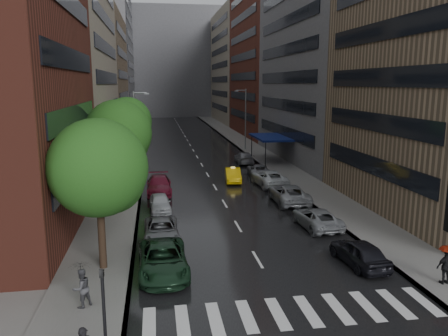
{
  "coord_description": "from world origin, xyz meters",
  "views": [
    {
      "loc": [
        -5.61,
        -19.05,
        9.99
      ],
      "look_at": [
        0.0,
        16.34,
        3.0
      ],
      "focal_mm": 35.0,
      "sensor_mm": 36.0,
      "label": 1
    }
  ],
  "objects": [
    {
      "name": "buildings_right",
      "position": [
        15.0,
        56.7,
        15.03
      ],
      "size": [
        8.05,
        109.1,
        36.0
      ],
      "color": "#937A5B",
      "rests_on": "ground"
    },
    {
      "name": "crosswalk",
      "position": [
        0.2,
        -2.0,
        0.01
      ],
      "size": [
        13.15,
        2.8,
        0.01
      ],
      "color": "silver",
      "rests_on": "ground"
    },
    {
      "name": "awning",
      "position": [
        8.98,
        35.0,
        3.13
      ],
      "size": [
        4.0,
        8.0,
        3.12
      ],
      "color": "navy",
      "rests_on": "sidewalk_right"
    },
    {
      "name": "building_far",
      "position": [
        0.0,
        118.0,
        16.0
      ],
      "size": [
        40.0,
        14.0,
        32.0
      ],
      "primitive_type": "cube",
      "color": "slate",
      "rests_on": "ground"
    },
    {
      "name": "road",
      "position": [
        0.0,
        50.0,
        0.01
      ],
      "size": [
        14.0,
        140.0,
        0.01
      ],
      "primitive_type": "cube",
      "color": "black",
      "rests_on": "ground"
    },
    {
      "name": "parked_cars_left",
      "position": [
        -5.4,
        10.91,
        0.74
      ],
      "size": [
        2.7,
        23.02,
        1.58
      ],
      "color": "#173420",
      "rests_on": "ground"
    },
    {
      "name": "traffic_light",
      "position": [
        -7.6,
        -4.31,
        2.23
      ],
      "size": [
        0.18,
        0.15,
        3.45
      ],
      "color": "black",
      "rests_on": "sidewalk_left"
    },
    {
      "name": "parked_cars_right",
      "position": [
        5.4,
        18.48,
        0.74
      ],
      "size": [
        2.96,
        36.62,
        1.58
      ],
      "color": "black",
      "rests_on": "ground"
    },
    {
      "name": "tree_far",
      "position": [
        -8.6,
        30.07,
        5.83
      ],
      "size": [
        5.34,
        5.34,
        8.51
      ],
      "color": "#382619",
      "rests_on": "ground"
    },
    {
      "name": "street_lamp_left",
      "position": [
        -7.72,
        30.0,
        4.89
      ],
      "size": [
        1.74,
        0.22,
        9.0
      ],
      "color": "gray",
      "rests_on": "sidewalk_left"
    },
    {
      "name": "buildings_left",
      "position": [
        -15.0,
        58.79,
        15.99
      ],
      "size": [
        8.0,
        108.0,
        38.0
      ],
      "color": "maroon",
      "rests_on": "ground"
    },
    {
      "name": "sidewalk_left",
      "position": [
        -9.0,
        50.0,
        0.07
      ],
      "size": [
        4.0,
        140.0,
        0.15
      ],
      "primitive_type": "cube",
      "color": "gray",
      "rests_on": "ground"
    },
    {
      "name": "taxi",
      "position": [
        2.16,
        24.08,
        0.71
      ],
      "size": [
        1.93,
        4.43,
        1.42
      ],
      "primitive_type": "imported",
      "rotation": [
        0.0,
        0.0,
        -0.1
      ],
      "color": "yellow",
      "rests_on": "ground"
    },
    {
      "name": "street_lamp_right",
      "position": [
        7.72,
        45.0,
        4.89
      ],
      "size": [
        1.74,
        0.22,
        9.0
      ],
      "color": "gray",
      "rests_on": "sidewalk_right"
    },
    {
      "name": "ped_red_umbrella",
      "position": [
        8.46,
        -0.75,
        1.33
      ],
      "size": [
        1.06,
        0.82,
        2.01
      ],
      "color": "black",
      "rests_on": "sidewalk_right"
    },
    {
      "name": "tree_mid",
      "position": [
        -8.6,
        17.34,
        5.96
      ],
      "size": [
        5.47,
        5.47,
        8.71
      ],
      "color": "#382619",
      "rests_on": "ground"
    },
    {
      "name": "sidewalk_right",
      "position": [
        9.0,
        50.0,
        0.07
      ],
      "size": [
        4.0,
        140.0,
        0.15
      ],
      "primitive_type": "cube",
      "color": "gray",
      "rests_on": "ground"
    },
    {
      "name": "ground",
      "position": [
        0.0,
        0.0,
        0.0
      ],
      "size": [
        220.0,
        220.0,
        0.0
      ],
      "primitive_type": "plane",
      "color": "gray",
      "rests_on": "ground"
    },
    {
      "name": "tree_near",
      "position": [
        -8.6,
        3.94,
        5.64
      ],
      "size": [
        5.18,
        5.18,
        8.25
      ],
      "color": "#382619",
      "rests_on": "ground"
    },
    {
      "name": "ped_black_umbrella",
      "position": [
        -9.05,
        -0.3,
        1.38
      ],
      "size": [
        1.1,
        1.08,
        2.09
      ],
      "color": "#46464B",
      "rests_on": "sidewalk_left"
    }
  ]
}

